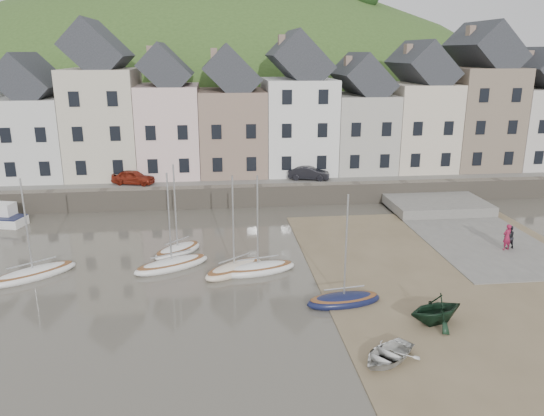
{
  "coord_description": "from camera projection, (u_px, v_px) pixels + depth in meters",
  "views": [
    {
      "loc": [
        -3.72,
        -27.48,
        13.0
      ],
      "look_at": [
        0.0,
        6.0,
        3.0
      ],
      "focal_mm": 34.88,
      "sensor_mm": 36.0,
      "label": 1
    }
  ],
  "objects": [
    {
      "name": "ground",
      "position": [
        284.0,
        288.0,
        30.28
      ],
      "size": [
        160.0,
        160.0,
        0.0
      ],
      "primitive_type": "plane",
      "color": "#474338",
      "rests_on": "ground"
    },
    {
      "name": "quay_land",
      "position": [
        247.0,
        163.0,
        60.56
      ],
      "size": [
        90.0,
        30.0,
        1.5
      ],
      "primitive_type": "cube",
      "color": "#365020",
      "rests_on": "ground"
    },
    {
      "name": "quay_street",
      "position": [
        255.0,
        179.0,
        49.37
      ],
      "size": [
        70.0,
        7.0,
        0.1
      ],
      "primitive_type": "cube",
      "color": "slate",
      "rests_on": "quay_land"
    },
    {
      "name": "seawall",
      "position": [
        258.0,
        195.0,
        46.22
      ],
      "size": [
        70.0,
        1.2,
        1.8
      ],
      "primitive_type": "cube",
      "color": "slate",
      "rests_on": "ground"
    },
    {
      "name": "beach",
      "position": [
        466.0,
        278.0,
        31.43
      ],
      "size": [
        18.0,
        26.0,
        0.06
      ],
      "primitive_type": "cube",
      "color": "brown",
      "rests_on": "ground"
    },
    {
      "name": "slipway",
      "position": [
        468.0,
        232.0,
        39.47
      ],
      "size": [
        8.0,
        18.0,
        0.12
      ],
      "primitive_type": "cube",
      "color": "slate",
      "rests_on": "ground"
    },
    {
      "name": "hillside",
      "position": [
        209.0,
        237.0,
        92.04
      ],
      "size": [
        134.4,
        84.0,
        84.0
      ],
      "color": "#365020",
      "rests_on": "ground"
    },
    {
      "name": "townhouse_terrace",
      "position": [
        270.0,
        112.0,
        51.25
      ],
      "size": [
        61.05,
        8.0,
        13.93
      ],
      "color": "white",
      "rests_on": "quay_land"
    },
    {
      "name": "sailboat_0",
      "position": [
        33.0,
        274.0,
        31.55
      ],
      "size": [
        5.1,
        4.26,
        6.32
      ],
      "color": "white",
      "rests_on": "ground"
    },
    {
      "name": "sailboat_1",
      "position": [
        178.0,
        250.0,
        35.25
      ],
      "size": [
        3.72,
        3.69,
        6.32
      ],
      "color": "white",
      "rests_on": "ground"
    },
    {
      "name": "sailboat_2",
      "position": [
        234.0,
        269.0,
        32.25
      ],
      "size": [
        4.34,
        3.8,
        6.32
      ],
      "color": "beige",
      "rests_on": "ground"
    },
    {
      "name": "sailboat_3",
      "position": [
        172.0,
        264.0,
        32.93
      ],
      "size": [
        5.06,
        3.59,
        6.32
      ],
      "color": "white",
      "rests_on": "ground"
    },
    {
      "name": "sailboat_4",
      "position": [
        258.0,
        269.0,
        32.28
      ],
      "size": [
        4.99,
        2.57,
        6.32
      ],
      "color": "white",
      "rests_on": "ground"
    },
    {
      "name": "sailboat_5",
      "position": [
        344.0,
        300.0,
        28.22
      ],
      "size": [
        4.29,
        2.05,
        6.32
      ],
      "color": "#121739",
      "rests_on": "ground"
    },
    {
      "name": "rowboat_white",
      "position": [
        387.0,
        354.0,
        22.93
      ],
      "size": [
        3.64,
        3.48,
        0.61
      ],
      "primitive_type": "imported",
      "rotation": [
        0.0,
        0.0,
        -0.92
      ],
      "color": "silver",
      "rests_on": "beach"
    },
    {
      "name": "rowboat_green",
      "position": [
        436.0,
        309.0,
        26.01
      ],
      "size": [
        3.53,
        3.25,
        1.56
      ],
      "primitive_type": "imported",
      "rotation": [
        0.0,
        0.0,
        -1.3
      ],
      "color": "black",
      "rests_on": "beach"
    },
    {
      "name": "person_red",
      "position": [
        507.0,
        237.0,
        35.5
      ],
      "size": [
        0.75,
        0.59,
        1.81
      ],
      "primitive_type": "imported",
      "rotation": [
        0.0,
        0.0,
        3.41
      ],
      "color": "maroon",
      "rests_on": "slipway"
    },
    {
      "name": "person_dark",
      "position": [
        509.0,
        237.0,
        35.81
      ],
      "size": [
        0.85,
        0.71,
        1.6
      ],
      "primitive_type": "imported",
      "rotation": [
        0.0,
        0.0,
        3.28
      ],
      "color": "black",
      "rests_on": "slipway"
    },
    {
      "name": "car_left",
      "position": [
        133.0,
        177.0,
        47.06
      ],
      "size": [
        4.07,
        2.5,
        1.29
      ],
      "primitive_type": "imported",
      "rotation": [
        0.0,
        0.0,
        1.29
      ],
      "color": "maroon",
      "rests_on": "quay_street"
    },
    {
      "name": "car_right",
      "position": [
        309.0,
        173.0,
        48.75
      ],
      "size": [
        3.97,
        2.2,
        1.24
      ],
      "primitive_type": "imported",
      "rotation": [
        0.0,
        0.0,
        1.32
      ],
      "color": "black",
      "rests_on": "quay_street"
    }
  ]
}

